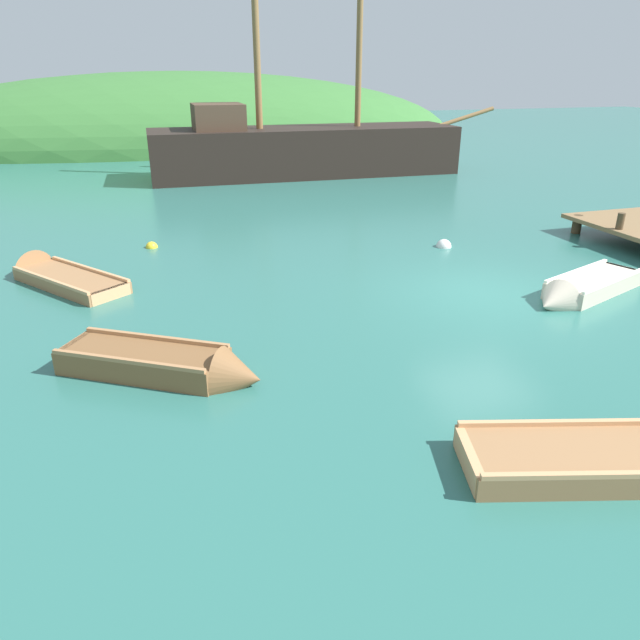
# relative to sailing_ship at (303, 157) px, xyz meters

# --- Properties ---
(ground_plane) EXTENTS (120.00, 120.00, 0.00)m
(ground_plane) POSITION_rel_sailing_ship_xyz_m (-0.51, -16.98, -0.85)
(ground_plane) COLOR #2D6B60
(shore_hill) EXTENTS (40.66, 18.10, 9.26)m
(shore_hill) POSITION_rel_sailing_ship_xyz_m (-4.23, 16.07, -0.85)
(shore_hill) COLOR #387033
(shore_hill) RESTS_ON ground
(sailing_ship) EXTENTS (17.10, 3.99, 11.59)m
(sailing_ship) POSITION_rel_sailing_ship_xyz_m (0.00, 0.00, 0.00)
(sailing_ship) COLOR black
(sailing_ship) RESTS_ON ground
(rowboat_portside) EXTENTS (3.40, 2.02, 0.90)m
(rowboat_portside) POSITION_rel_sailing_ship_xyz_m (1.37, -17.76, -0.73)
(rowboat_portside) COLOR beige
(rowboat_portside) RESTS_ON ground
(rowboat_outer_right) EXTENTS (3.12, 3.71, 1.04)m
(rowboat_outer_right) POSITION_rel_sailing_ship_xyz_m (-9.90, -13.08, -0.77)
(rowboat_outer_right) COLOR #9E7047
(rowboat_outer_right) RESTS_ON ground
(rowboat_outer_left) EXTENTS (3.40, 2.65, 0.94)m
(rowboat_outer_left) POSITION_rel_sailing_ship_xyz_m (-7.63, -18.77, -0.71)
(rowboat_outer_left) COLOR brown
(rowboat_outer_left) RESTS_ON ground
(rowboat_far) EXTENTS (3.67, 2.07, 1.11)m
(rowboat_far) POSITION_rel_sailing_ship_xyz_m (-2.38, -23.01, -0.75)
(rowboat_far) COLOR #9E7047
(rowboat_far) RESTS_ON ground
(buoy_white) EXTENTS (0.44, 0.44, 0.44)m
(buoy_white) POSITION_rel_sailing_ship_xyz_m (0.38, -13.28, -0.85)
(buoy_white) COLOR white
(buoy_white) RESTS_ON ground
(buoy_yellow) EXTENTS (0.34, 0.34, 0.34)m
(buoy_yellow) POSITION_rel_sailing_ship_xyz_m (-7.56, -10.85, -0.85)
(buoy_yellow) COLOR yellow
(buoy_yellow) RESTS_ON ground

